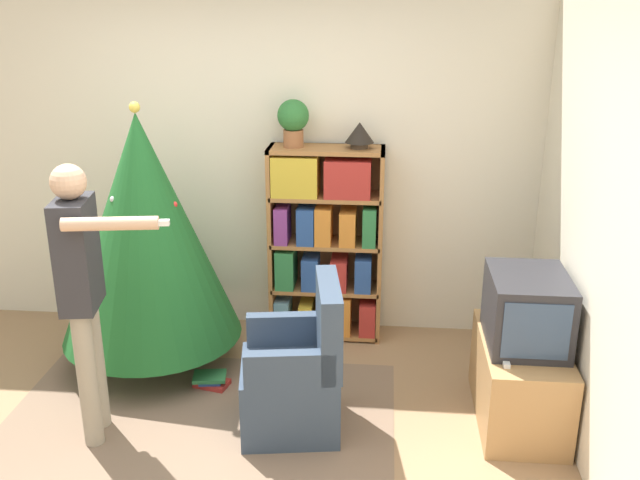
{
  "coord_description": "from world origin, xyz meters",
  "views": [
    {
      "loc": [
        0.96,
        -3.19,
        2.48
      ],
      "look_at": [
        0.58,
        0.82,
        1.05
      ],
      "focal_mm": 40.0,
      "sensor_mm": 36.0,
      "label": 1
    }
  ],
  "objects_px": {
    "armchair": "(297,378)",
    "christmas_tree": "(145,229)",
    "standing_person": "(82,283)",
    "potted_plant": "(293,120)",
    "table_lamp": "(360,134)",
    "television": "(527,310)",
    "bookshelf": "(324,241)"
  },
  "relations": [
    {
      "from": "bookshelf",
      "to": "television",
      "type": "bearing_deg",
      "value": -38.58
    },
    {
      "from": "armchair",
      "to": "table_lamp",
      "type": "bearing_deg",
      "value": 157.65
    },
    {
      "from": "television",
      "to": "christmas_tree",
      "type": "xyz_separation_m",
      "value": [
        -2.4,
        0.47,
        0.25
      ]
    },
    {
      "from": "armchair",
      "to": "table_lamp",
      "type": "xyz_separation_m",
      "value": [
        0.3,
        1.22,
        1.21
      ]
    },
    {
      "from": "christmas_tree",
      "to": "armchair",
      "type": "relative_size",
      "value": 1.97
    },
    {
      "from": "armchair",
      "to": "standing_person",
      "type": "xyz_separation_m",
      "value": [
        -1.15,
        -0.19,
        0.64
      ]
    },
    {
      "from": "bookshelf",
      "to": "potted_plant",
      "type": "distance_m",
      "value": 0.9
    },
    {
      "from": "bookshelf",
      "to": "television",
      "type": "xyz_separation_m",
      "value": [
        1.27,
        -1.01,
        -0.02
      ]
    },
    {
      "from": "christmas_tree",
      "to": "armchair",
      "type": "bearing_deg",
      "value": -31.89
    },
    {
      "from": "christmas_tree",
      "to": "potted_plant",
      "type": "bearing_deg",
      "value": 30.6
    },
    {
      "from": "christmas_tree",
      "to": "table_lamp",
      "type": "bearing_deg",
      "value": 21.55
    },
    {
      "from": "bookshelf",
      "to": "standing_person",
      "type": "distance_m",
      "value": 1.86
    },
    {
      "from": "armchair",
      "to": "potted_plant",
      "type": "relative_size",
      "value": 2.8
    },
    {
      "from": "christmas_tree",
      "to": "standing_person",
      "type": "height_order",
      "value": "christmas_tree"
    },
    {
      "from": "table_lamp",
      "to": "armchair",
      "type": "bearing_deg",
      "value": -103.7
    },
    {
      "from": "bookshelf",
      "to": "christmas_tree",
      "type": "bearing_deg",
      "value": -154.74
    },
    {
      "from": "christmas_tree",
      "to": "armchair",
      "type": "xyz_separation_m",
      "value": [
        1.08,
        -0.67,
        -0.66
      ]
    },
    {
      "from": "television",
      "to": "potted_plant",
      "type": "relative_size",
      "value": 1.72
    },
    {
      "from": "television",
      "to": "bookshelf",
      "type": "bearing_deg",
      "value": 141.42
    },
    {
      "from": "christmas_tree",
      "to": "bookshelf",
      "type": "bearing_deg",
      "value": 25.26
    },
    {
      "from": "armchair",
      "to": "standing_person",
      "type": "distance_m",
      "value": 1.33
    },
    {
      "from": "armchair",
      "to": "christmas_tree",
      "type": "bearing_deg",
      "value": -130.54
    },
    {
      "from": "standing_person",
      "to": "armchair",
      "type": "bearing_deg",
      "value": 90.48
    },
    {
      "from": "armchair",
      "to": "table_lamp",
      "type": "height_order",
      "value": "table_lamp"
    },
    {
      "from": "potted_plant",
      "to": "television",
      "type": "bearing_deg",
      "value": -34.49
    },
    {
      "from": "television",
      "to": "christmas_tree",
      "type": "height_order",
      "value": "christmas_tree"
    },
    {
      "from": "bookshelf",
      "to": "potted_plant",
      "type": "relative_size",
      "value": 4.36
    },
    {
      "from": "television",
      "to": "standing_person",
      "type": "xyz_separation_m",
      "value": [
        -2.47,
        -0.39,
        0.24
      ]
    },
    {
      "from": "christmas_tree",
      "to": "television",
      "type": "bearing_deg",
      "value": -11.17
    },
    {
      "from": "christmas_tree",
      "to": "table_lamp",
      "type": "height_order",
      "value": "christmas_tree"
    },
    {
      "from": "armchair",
      "to": "standing_person",
      "type": "height_order",
      "value": "standing_person"
    },
    {
      "from": "armchair",
      "to": "table_lamp",
      "type": "distance_m",
      "value": 1.74
    }
  ]
}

